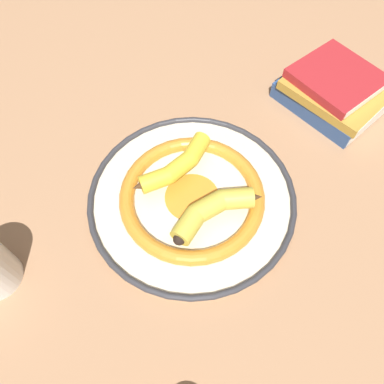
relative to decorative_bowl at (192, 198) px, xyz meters
The scene contains 5 objects.
ground_plane 0.05m from the decorative_bowl, 149.50° to the right, with size 2.80×2.80×0.00m, color #A87A56.
decorative_bowl is the anchor object (origin of this frame).
banana_a 0.07m from the decorative_bowl, ahead, with size 0.07×0.18×0.03m.
banana_b 0.07m from the decorative_bowl, behind, with size 0.07×0.18×0.04m.
book_stack 0.40m from the decorative_bowl, 83.69° to the right, with size 0.24×0.19×0.08m.
Camera 1 is at (-0.26, 0.21, 0.63)m, focal length 35.00 mm.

